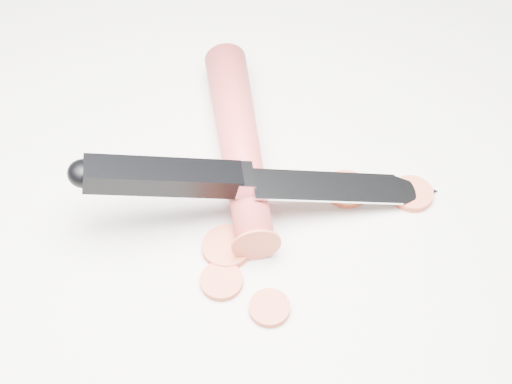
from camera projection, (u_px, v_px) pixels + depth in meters
ground at (247, 198)px, 0.58m from camera, size 2.40×2.40×0.00m
carrot at (239, 142)px, 0.60m from camera, size 0.13×0.20×0.03m
carrot_slice_0 at (222, 281)px, 0.53m from camera, size 0.03×0.03×0.01m
carrot_slice_1 at (227, 247)px, 0.55m from camera, size 0.04×0.04×0.01m
carrot_slice_2 at (269, 308)px, 0.52m from camera, size 0.03×0.03×0.01m
carrot_slice_3 at (346, 189)px, 0.59m from camera, size 0.04×0.04×0.01m
carrot_slice_4 at (412, 194)px, 0.58m from camera, size 0.03×0.03×0.01m
kitchen_knife at (265, 178)px, 0.55m from camera, size 0.27×0.17×0.08m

